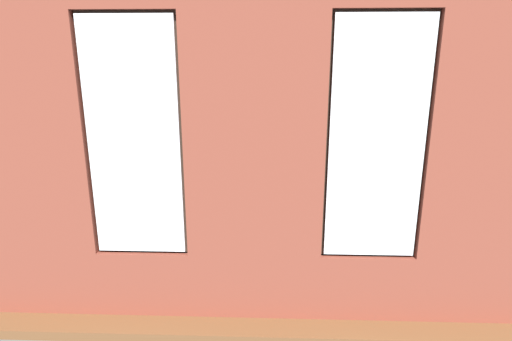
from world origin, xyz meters
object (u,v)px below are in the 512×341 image
object	(u,v)px
potted_plant_between_couches	(357,238)
coffee_table	(250,192)
couch_by_window	(238,255)
tv_flatscreen	(106,162)
media_console	(110,199)
remote_silver	(256,192)
potted_plant_mid_room_small	(323,182)
papasan_chair	(266,170)
potted_plant_corner_near_left	(380,153)
cup_ceramic	(250,187)
potted_plant_foreground_right	(153,154)
potted_plant_by_left_couch	(364,188)
table_plant_small	(222,185)
couch_left	(414,220)
candle_jar	(239,185)
potted_plant_beside_window_right	(76,230)

from	to	relation	value
potted_plant_between_couches	coffee_table	bearing A→B (deg)	-58.70
couch_by_window	tv_flatscreen	world-z (taller)	tv_flatscreen
tv_flatscreen	media_console	bearing A→B (deg)	90.00
remote_silver	tv_flatscreen	xyz separation A→B (m)	(2.52, 0.09, 0.52)
potted_plant_mid_room_small	potted_plant_between_couches	size ratio (longest dim) A/B	0.53
papasan_chair	potted_plant_corner_near_left	distance (m)	2.38
cup_ceramic	remote_silver	distance (m)	0.17
potted_plant_foreground_right	potted_plant_by_left_couch	size ratio (longest dim) A/B	2.04
table_plant_small	remote_silver	world-z (taller)	table_plant_small
remote_silver	papasan_chair	size ratio (longest dim) A/B	0.16
couch_left	potted_plant_foreground_right	distance (m)	5.25
candle_jar	potted_plant_corner_near_left	size ratio (longest dim) A/B	0.09
couch_by_window	remote_silver	distance (m)	2.21
papasan_chair	candle_jar	bearing A→B (deg)	68.11
potted_plant_beside_window_right	potted_plant_by_left_couch	distance (m)	4.83
tv_flatscreen	coffee_table	bearing A→B (deg)	-175.06
potted_plant_beside_window_right	potted_plant_mid_room_small	bearing A→B (deg)	-137.01
potted_plant_mid_room_small	papasan_chair	bearing A→B (deg)	-30.24
couch_by_window	papasan_chair	xyz separation A→B (m)	(-0.28, -3.57, 0.11)
couch_by_window	papasan_chair	size ratio (longest dim) A/B	1.81
potted_plant_mid_room_small	tv_flatscreen	bearing A→B (deg)	12.25
coffee_table	couch_left	bearing A→B (deg)	155.92
couch_left	potted_plant_by_left_couch	size ratio (longest dim) A/B	3.75
candle_jar	potted_plant_corner_near_left	distance (m)	3.15
cup_ceramic	media_console	xyz separation A→B (m)	(2.40, 0.21, -0.17)
coffee_table	potted_plant_corner_near_left	size ratio (longest dim) A/B	1.14
couch_left	potted_plant_mid_room_small	distance (m)	2.04
candle_jar	table_plant_small	bearing A→B (deg)	39.94
candle_jar	tv_flatscreen	size ratio (longest dim) A/B	0.11
potted_plant_beside_window_right	potted_plant_between_couches	distance (m)	3.28
couch_left	candle_jar	world-z (taller)	couch_left
couch_left	potted_plant_beside_window_right	world-z (taller)	potted_plant_beside_window_right
couch_left	remote_silver	size ratio (longest dim) A/B	11.86
table_plant_small	potted_plant_between_couches	distance (m)	2.84
potted_plant_between_couches	candle_jar	bearing A→B (deg)	-56.48
potted_plant_between_couches	potted_plant_by_left_couch	xyz separation A→B (m)	(-0.68, -2.63, -0.21)
papasan_chair	potted_plant_corner_near_left	xyz separation A→B (m)	(-2.35, -0.27, 0.31)
couch_by_window	potted_plant_by_left_couch	bearing A→B (deg)	-127.90
tv_flatscreen	potted_plant_corner_near_left	size ratio (longest dim) A/B	0.82
papasan_chair	potted_plant_foreground_right	size ratio (longest dim) A/B	0.96
tv_flatscreen	potted_plant_mid_room_small	xyz separation A→B (m)	(-3.76, -0.82, -0.55)
potted_plant_by_left_couch	cup_ceramic	bearing A→B (deg)	9.57
couch_left	media_console	bearing A→B (deg)	-98.76
couch_by_window	table_plant_small	bearing A→B (deg)	-78.64
potted_plant_between_couches	potted_plant_corner_near_left	bearing A→B (deg)	-107.95
potted_plant_beside_window_right	media_console	bearing A→B (deg)	-76.86
couch_left	cup_ceramic	distance (m)	2.70
potted_plant_corner_near_left	potted_plant_by_left_couch	size ratio (longest dim) A/B	2.50
potted_plant_mid_room_small	potted_plant_between_couches	bearing A→B (deg)	90.61
tv_flatscreen	papasan_chair	distance (m)	3.08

